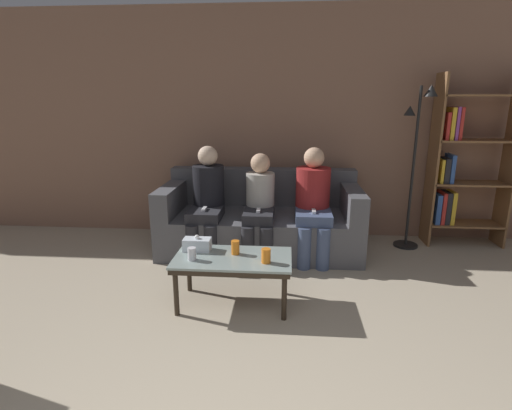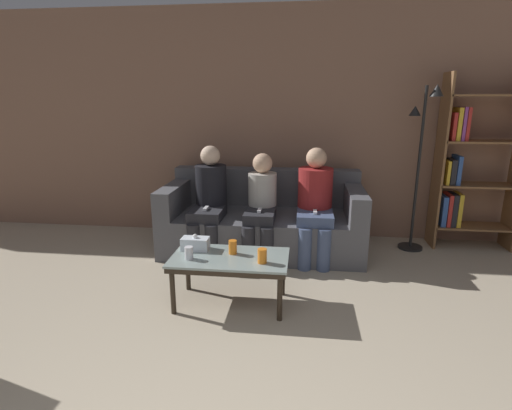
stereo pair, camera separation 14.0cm
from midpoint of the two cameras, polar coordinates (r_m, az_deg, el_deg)
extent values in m
cube|color=#8C6651|center=(4.72, 0.34, 11.33)|extent=(12.00, 0.06, 2.60)
cube|color=#515156|center=(4.33, -0.29, -3.78)|extent=(2.09, 0.97, 0.42)
cube|color=#515156|center=(4.59, 0.11, 2.69)|extent=(2.09, 0.20, 0.42)
cube|color=#515156|center=(4.41, -12.76, 0.98)|extent=(0.18, 0.97, 0.29)
cube|color=#515156|center=(4.26, 12.63, 0.49)|extent=(0.18, 0.97, 0.29)
cube|color=#8C9E99|center=(3.15, -4.62, -7.55)|extent=(0.91, 0.50, 0.02)
cube|color=#2D2319|center=(3.16, -4.61, -8.04)|extent=(0.90, 0.49, 0.04)
cylinder|color=#2D2319|center=(3.15, -12.63, -12.33)|extent=(0.04, 0.04, 0.35)
cylinder|color=#2D2319|center=(3.02, 2.69, -13.18)|extent=(0.04, 0.04, 0.35)
cylinder|color=#2D2319|center=(3.50, -10.69, -9.35)|extent=(0.04, 0.04, 0.35)
cylinder|color=#2D2319|center=(3.39, 2.93, -9.96)|extent=(0.04, 0.04, 0.35)
cylinder|color=orange|center=(3.18, -4.23, -6.07)|extent=(0.07, 0.07, 0.11)
cylinder|color=silver|center=(3.11, -10.44, -6.89)|extent=(0.06, 0.06, 0.10)
cylinder|color=orange|center=(3.01, 0.09, -7.27)|extent=(0.07, 0.07, 0.11)
cube|color=silver|center=(3.29, -9.62, -5.58)|extent=(0.22, 0.12, 0.10)
sphere|color=white|center=(3.27, -9.67, -4.56)|extent=(0.04, 0.04, 0.04)
cube|color=brown|center=(4.77, 23.19, 5.71)|extent=(0.02, 0.32, 1.86)
cube|color=brown|center=(5.08, 31.81, 5.17)|extent=(0.02, 0.32, 1.86)
cube|color=brown|center=(5.05, 26.69, -2.38)|extent=(0.80, 0.32, 0.02)
cube|color=#33569E|center=(4.89, 23.51, -0.38)|extent=(0.05, 0.24, 0.33)
cube|color=red|center=(4.91, 24.13, -0.28)|extent=(0.04, 0.24, 0.35)
cube|color=#232328|center=(4.93, 24.68, -0.27)|extent=(0.05, 0.24, 0.36)
cube|color=gold|center=(4.94, 25.26, -0.24)|extent=(0.04, 0.24, 0.36)
cube|color=brown|center=(4.94, 27.31, 2.79)|extent=(0.80, 0.32, 0.02)
cube|color=gold|center=(4.80, 23.93, 4.54)|extent=(0.03, 0.24, 0.26)
cube|color=#232328|center=(4.82, 24.50, 4.59)|extent=(0.05, 0.24, 0.27)
cube|color=#33569E|center=(4.84, 25.15, 4.78)|extent=(0.04, 0.24, 0.31)
cube|color=brown|center=(4.88, 27.97, 8.13)|extent=(0.80, 0.32, 0.02)
cube|color=red|center=(4.75, 24.57, 10.25)|extent=(0.03, 0.24, 0.29)
cube|color=gold|center=(4.77, 25.13, 10.50)|extent=(0.04, 0.24, 0.34)
cube|color=#8E4293|center=(4.78, 25.66, 10.49)|extent=(0.03, 0.24, 0.34)
cube|color=red|center=(4.80, 26.09, 10.43)|extent=(0.03, 0.24, 0.34)
cube|color=brown|center=(4.86, 28.65, 13.57)|extent=(0.80, 0.32, 0.02)
cylinder|color=black|center=(4.77, 19.76, -5.39)|extent=(0.26, 0.26, 0.02)
cylinder|color=black|center=(4.56, 20.70, 4.72)|extent=(0.03, 0.03, 1.73)
cone|color=black|center=(4.53, 22.93, 14.84)|extent=(0.14, 0.14, 0.12)
cone|color=black|center=(4.52, 20.29, 12.54)|extent=(0.12, 0.12, 0.10)
cylinder|color=#28282D|center=(3.99, -10.03, -5.69)|extent=(0.13, 0.13, 0.42)
cylinder|color=#28282D|center=(3.95, -7.49, -5.80)|extent=(0.13, 0.13, 0.42)
cube|color=#28282D|center=(4.08, -8.23, -1.28)|extent=(0.33, 0.43, 0.10)
cylinder|color=black|center=(4.24, -7.71, 2.17)|extent=(0.33, 0.33, 0.51)
sphere|color=beige|center=(4.17, -7.88, 6.97)|extent=(0.20, 0.20, 0.20)
cube|color=white|center=(4.03, -8.40, -0.57)|extent=(0.04, 0.12, 0.02)
cylinder|color=#28282D|center=(3.88, -2.23, -6.05)|extent=(0.13, 0.13, 0.42)
cylinder|color=#28282D|center=(3.87, 0.44, -6.13)|extent=(0.13, 0.13, 0.42)
cube|color=#28282D|center=(4.00, -0.62, -1.49)|extent=(0.30, 0.44, 0.10)
cylinder|color=#B7B2A8|center=(4.16, -0.35, 1.60)|extent=(0.30, 0.30, 0.44)
sphere|color=#DBAD89|center=(4.10, -0.36, 5.99)|extent=(0.20, 0.20, 0.20)
cube|color=white|center=(3.94, -0.68, -0.76)|extent=(0.04, 0.12, 0.02)
cylinder|color=#47567A|center=(3.88, 5.86, -6.17)|extent=(0.13, 0.13, 0.42)
cylinder|color=#47567A|center=(3.88, 8.53, -6.21)|extent=(0.13, 0.13, 0.42)
cube|color=#47567A|center=(3.99, 7.19, -1.62)|extent=(0.35, 0.42, 0.10)
cylinder|color=maroon|center=(4.15, 7.16, 1.86)|extent=(0.35, 0.35, 0.50)
sphere|color=#DBAD89|center=(4.08, 7.32, 6.73)|extent=(0.21, 0.21, 0.21)
cube|color=white|center=(3.94, 7.25, -0.89)|extent=(0.04, 0.12, 0.02)
camera|label=1|loc=(0.07, -91.11, -0.30)|focal=28.00mm
camera|label=2|loc=(0.07, 88.89, 0.30)|focal=28.00mm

